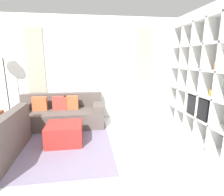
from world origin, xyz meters
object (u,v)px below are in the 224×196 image
shelving_unit (202,82)px  ottoman (65,134)px  floor_lamp (2,56)px  couch_main (62,114)px

shelving_unit → ottoman: shelving_unit is taller
ottoman → shelving_unit: bearing=-1.2°
shelving_unit → floor_lamp: bearing=163.8°
ottoman → floor_lamp: (-1.45, 1.17, 1.49)m
shelving_unit → floor_lamp: shelving_unit is taller
couch_main → ottoman: 1.03m
shelving_unit → ottoman: size_ratio=3.50×
couch_main → floor_lamp: size_ratio=1.05×
couch_main → ottoman: size_ratio=2.96×
couch_main → shelving_unit: bearing=-19.8°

